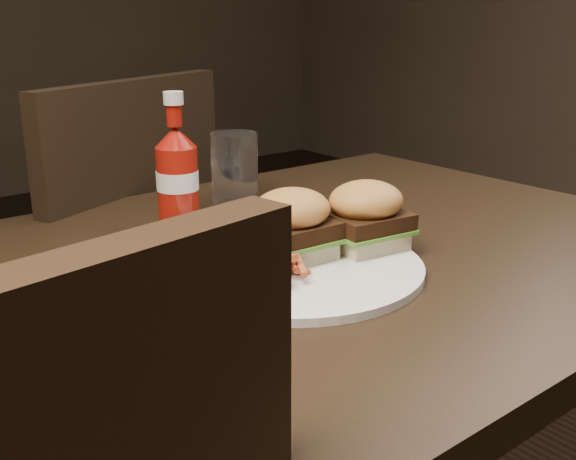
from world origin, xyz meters
TOP-DOWN VIEW (x-y plane):
  - dining_table at (0.00, 0.00)m, footprint 1.20×0.80m
  - chair_far at (-0.06, 0.64)m, footprint 0.63×0.63m
  - plate at (-0.01, -0.05)m, footprint 0.32×0.32m
  - sandwich_half_a at (-0.00, -0.04)m, footprint 0.09×0.09m
  - sandwich_half_b at (0.10, -0.07)m, footprint 0.10×0.09m
  - fries_pile at (-0.07, -0.06)m, footprint 0.13×0.13m
  - ketchup_bottle at (-0.03, 0.19)m, footprint 0.07×0.07m
  - tumbler at (0.12, 0.26)m, footprint 0.10×0.10m

SIDE VIEW (x-z plane):
  - chair_far at x=-0.06m, z-range 0.41..0.45m
  - dining_table at x=0.00m, z-range 0.71..0.75m
  - plate at x=-0.01m, z-range 0.75..0.76m
  - sandwich_half_a at x=0.00m, z-range 0.76..0.78m
  - sandwich_half_b at x=0.10m, z-range 0.76..0.78m
  - fries_pile at x=-0.07m, z-range 0.76..0.80m
  - tumbler at x=0.12m, z-range 0.74..0.87m
  - ketchup_bottle at x=-0.03m, z-range 0.75..0.87m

